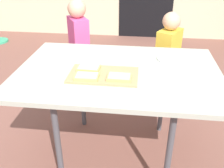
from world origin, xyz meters
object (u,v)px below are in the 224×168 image
at_px(pizza_slice_near_left, 87,76).
at_px(pizza_slice_near_right, 119,77).
at_px(cutting_board, 103,75).
at_px(child_right, 167,59).
at_px(dining_table, 118,77).
at_px(child_left, 79,46).
at_px(plate_white_right, 173,59).
at_px(plate_white_left, 58,61).
at_px(pizza_slice_far_left, 89,68).

xyz_separation_m(pizza_slice_near_left, pizza_slice_near_right, (0.19, 0.01, 0.00)).
relative_size(cutting_board, child_right, 0.44).
relative_size(pizza_slice_near_left, pizza_slice_near_right, 1.00).
height_order(pizza_slice_near_left, pizza_slice_near_right, same).
xyz_separation_m(dining_table, pizza_slice_near_right, (0.02, -0.15, 0.07)).
bearing_deg(child_left, dining_table, -59.42).
bearing_deg(child_right, pizza_slice_near_right, -113.69).
bearing_deg(plate_white_right, plate_white_left, -170.58).
distance_m(pizza_slice_far_left, pizza_slice_near_right, 0.23).
distance_m(pizza_slice_far_left, child_left, 0.86).
bearing_deg(pizza_slice_far_left, plate_white_left, 153.17).
bearing_deg(child_right, dining_table, -119.42).
distance_m(plate_white_right, child_right, 0.50).
relative_size(pizza_slice_near_left, plate_white_left, 0.64).
relative_size(cutting_board, plate_white_left, 1.89).
bearing_deg(dining_table, plate_white_left, 169.79).
bearing_deg(pizza_slice_near_right, pizza_slice_near_left, -175.80).
bearing_deg(pizza_slice_far_left, cutting_board, -28.19).
distance_m(dining_table, child_left, 0.89).
xyz_separation_m(pizza_slice_near_left, plate_white_right, (0.54, 0.37, -0.02)).
xyz_separation_m(cutting_board, pizza_slice_near_left, (-0.09, -0.06, 0.02)).
height_order(cutting_board, plate_white_right, cutting_board).
bearing_deg(pizza_slice_near_left, cutting_board, 34.62).
height_order(dining_table, child_left, child_left).
xyz_separation_m(pizza_slice_far_left, child_left, (-0.26, 0.81, -0.16)).
relative_size(cutting_board, pizza_slice_near_right, 2.97).
xyz_separation_m(pizza_slice_near_left, child_right, (0.55, 0.83, -0.21)).
height_order(pizza_slice_far_left, pizza_slice_near_right, same).
xyz_separation_m(dining_table, child_right, (0.38, 0.67, -0.14)).
xyz_separation_m(cutting_board, child_left, (-0.37, 0.86, -0.15)).
relative_size(pizza_slice_near_right, plate_white_right, 0.64).
distance_m(dining_table, pizza_slice_far_left, 0.21).
relative_size(cutting_board, child_left, 0.41).
height_order(plate_white_right, child_right, child_right).
bearing_deg(pizza_slice_far_left, child_right, 51.66).
xyz_separation_m(child_left, child_right, (0.83, -0.09, -0.05)).
bearing_deg(plate_white_left, pizza_slice_far_left, -26.83).
bearing_deg(dining_table, plate_white_right, 29.52).
bearing_deg(child_right, pizza_slice_far_left, -128.34).
bearing_deg(pizza_slice_near_right, cutting_board, 155.07).
xyz_separation_m(cutting_board, child_right, (0.46, 0.77, -0.20)).
height_order(pizza_slice_near_right, plate_white_right, pizza_slice_near_right).
distance_m(dining_table, pizza_slice_near_left, 0.25).
bearing_deg(child_left, cutting_board, -66.97).
xyz_separation_m(pizza_slice_far_left, pizza_slice_near_right, (0.21, -0.10, 0.00)).
distance_m(pizza_slice_near_left, child_right, 1.02).
distance_m(cutting_board, pizza_slice_near_left, 0.11).
height_order(dining_table, pizza_slice_near_left, pizza_slice_near_left).
height_order(dining_table, cutting_board, cutting_board).
height_order(pizza_slice_far_left, child_right, child_right).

